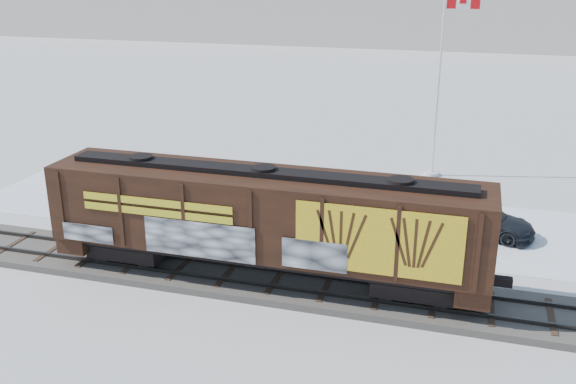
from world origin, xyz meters
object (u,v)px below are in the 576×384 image
(flagpole, at_px, (439,110))
(car_dark, at_px, (481,219))
(hopper_railcar, at_px, (264,217))
(car_silver, at_px, (256,192))
(car_white, at_px, (365,217))

(flagpole, height_order, car_dark, flagpole)
(flagpole, distance_m, car_dark, 9.31)
(car_dark, bearing_deg, hopper_railcar, 150.94)
(hopper_railcar, distance_m, car_silver, 8.58)
(flagpole, bearing_deg, hopper_railcar, -108.38)
(flagpole, xyz_separation_m, car_dark, (2.70, -8.33, -3.18))
(flagpole, xyz_separation_m, car_silver, (-8.34, -8.11, -3.03))
(hopper_railcar, relative_size, car_dark, 3.42)
(car_dark, bearing_deg, car_silver, 106.37)
(flagpole, relative_size, car_silver, 2.14)
(flagpole, xyz_separation_m, car_white, (-2.46, -9.53, -3.20))
(hopper_railcar, distance_m, car_dark, 11.20)
(hopper_railcar, xyz_separation_m, car_silver, (-3.05, 7.78, -1.92))
(car_white, relative_size, car_dark, 0.85)
(hopper_railcar, bearing_deg, car_silver, 111.41)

